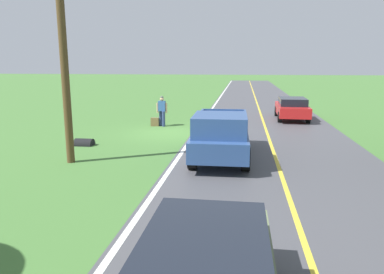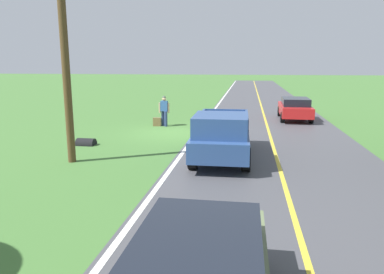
{
  "view_description": "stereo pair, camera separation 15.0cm",
  "coord_description": "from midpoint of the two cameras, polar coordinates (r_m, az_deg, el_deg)",
  "views": [
    {
      "loc": [
        -3.71,
        18.14,
        3.57
      ],
      "look_at": [
        -2.17,
        7.16,
        1.3
      ],
      "focal_mm": 33.73,
      "sensor_mm": 36.0,
      "label": 1
    },
    {
      "loc": [
        -3.86,
        18.12,
        3.57
      ],
      "look_at": [
        -2.17,
        7.16,
        1.3
      ],
      "focal_mm": 33.73,
      "sensor_mm": 36.0,
      "label": 2
    }
  ],
  "objects": [
    {
      "name": "pickup_truck_passing",
      "position": [
        13.57,
        5.03,
        0.45
      ],
      "size": [
        2.18,
        5.44,
        1.82
      ],
      "color": "#2D4C84",
      "rests_on": "ground"
    },
    {
      "name": "ground_plane",
      "position": [
        18.86,
        -2.98,
        0.63
      ],
      "size": [
        200.0,
        200.0,
        0.0
      ],
      "primitive_type": "plane",
      "color": "#427033"
    },
    {
      "name": "drainage_culvert",
      "position": [
        16.77,
        -16.15,
        -1.2
      ],
      "size": [
        0.8,
        0.6,
        0.6
      ],
      "primitive_type": "cylinder",
      "rotation": [
        0.0,
        1.57,
        0.0
      ],
      "color": "black",
      "rests_on": "ground"
    },
    {
      "name": "utility_pole_roadside",
      "position": [
        13.63,
        -19.21,
        13.1
      ],
      "size": [
        0.28,
        0.28,
        8.17
      ],
      "primitive_type": "cylinder",
      "color": "brown",
      "rests_on": "ground"
    },
    {
      "name": "hitchhiker_walking",
      "position": [
        20.9,
        -4.19,
        4.41
      ],
      "size": [
        0.62,
        0.51,
        1.75
      ],
      "color": "navy",
      "rests_on": "ground"
    },
    {
      "name": "sedan_near_oncoming",
      "position": [
        24.21,
        16.12,
        4.43
      ],
      "size": [
        1.99,
        4.43,
        1.41
      ],
      "color": "red",
      "rests_on": "ground"
    },
    {
      "name": "road_surface",
      "position": [
        18.52,
        12.46,
        0.17
      ],
      "size": [
        7.8,
        120.0,
        0.0
      ],
      "primitive_type": "cube",
      "color": "#47474C",
      "rests_on": "ground"
    },
    {
      "name": "suitcase_carried",
      "position": [
        21.02,
        -5.32,
        2.4
      ],
      "size": [
        0.46,
        0.21,
        0.49
      ],
      "primitive_type": "cube",
      "rotation": [
        0.0,
        0.0,
        1.59
      ],
      "color": "brown",
      "rests_on": "ground"
    },
    {
      "name": "lane_centre_line",
      "position": [
        18.52,
        12.47,
        0.18
      ],
      "size": [
        0.14,
        117.6,
        0.0
      ],
      "primitive_type": "cube",
      "color": "gold",
      "rests_on": "ground"
    },
    {
      "name": "lane_edge_line",
      "position": [
        18.64,
        0.99,
        0.53
      ],
      "size": [
        0.16,
        117.6,
        0.0
      ],
      "primitive_type": "cube",
      "color": "silver",
      "rests_on": "ground"
    }
  ]
}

